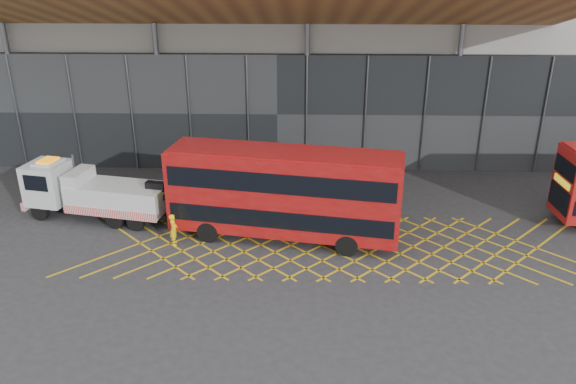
{
  "coord_description": "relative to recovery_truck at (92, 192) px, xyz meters",
  "views": [
    {
      "loc": [
        3.73,
        -26.06,
        14.12
      ],
      "look_at": [
        3.0,
        1.5,
        2.4
      ],
      "focal_mm": 35.0,
      "sensor_mm": 36.0,
      "label": 1
    }
  ],
  "objects": [
    {
      "name": "construction_building",
      "position": [
        10.17,
        15.34,
        7.39
      ],
      "size": [
        55.0,
        23.97,
        18.0
      ],
      "color": "gray",
      "rests_on": "ground_plane"
    },
    {
      "name": "road_markings",
      "position": [
        13.85,
        -3.06,
        -1.58
      ],
      "size": [
        27.96,
        7.16,
        0.01
      ],
      "color": "gold",
      "rests_on": "ground_plane"
    },
    {
      "name": "recovery_truck",
      "position": [
        0.0,
        0.0,
        0.0
      ],
      "size": [
        9.91,
        3.97,
        3.44
      ],
      "rotation": [
        0.0,
        0.0,
        -0.2
      ],
      "color": "black",
      "rests_on": "ground_plane"
    },
    {
      "name": "worker",
      "position": [
        5.31,
        -3.09,
        -0.73
      ],
      "size": [
        0.53,
        0.7,
        1.71
      ],
      "primitive_type": "imported",
      "rotation": [
        0.0,
        0.0,
        1.78
      ],
      "color": "yellow",
      "rests_on": "ground_plane"
    },
    {
      "name": "ground_plane",
      "position": [
        8.25,
        -3.06,
        -1.59
      ],
      "size": [
        120.0,
        120.0,
        0.0
      ],
      "primitive_type": "plane",
      "color": "#2B2B2D"
    },
    {
      "name": "bus_towed",
      "position": [
        11.04,
        -2.21,
        1.15
      ],
      "size": [
        12.41,
        4.9,
        4.93
      ],
      "rotation": [
        0.0,
        0.0,
        -0.18
      ],
      "color": "maroon",
      "rests_on": "ground_plane"
    }
  ]
}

